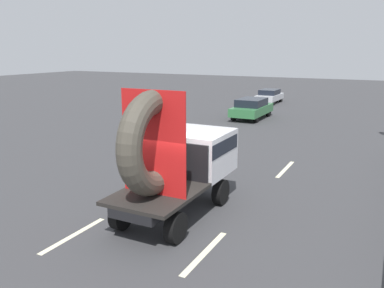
% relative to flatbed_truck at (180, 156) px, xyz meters
% --- Properties ---
extents(ground_plane, '(120.00, 120.00, 0.00)m').
position_rel_flatbed_truck_xyz_m(ground_plane, '(0.03, -0.46, -1.75)').
color(ground_plane, '#38383A').
extents(flatbed_truck, '(2.02, 4.92, 3.80)m').
position_rel_flatbed_truck_xyz_m(flatbed_truck, '(0.00, 0.00, 0.00)').
color(flatbed_truck, black).
rests_on(flatbed_truck, ground_plane).
extents(distant_sedan, '(1.87, 4.36, 1.42)m').
position_rel_flatbed_truck_xyz_m(distant_sedan, '(-3.48, 16.81, -0.99)').
color(distant_sedan, black).
rests_on(distant_sedan, ground_plane).
extents(lane_dash_left_near, '(0.16, 2.32, 0.01)m').
position_rel_flatbed_truck_xyz_m(lane_dash_left_near, '(-1.74, -2.66, -1.75)').
color(lane_dash_left_near, beige).
rests_on(lane_dash_left_near, ground_plane).
extents(lane_dash_left_far, '(0.16, 2.42, 0.01)m').
position_rel_flatbed_truck_xyz_m(lane_dash_left_far, '(-1.74, 5.93, -1.75)').
color(lane_dash_left_far, beige).
rests_on(lane_dash_left_far, ground_plane).
extents(lane_dash_right_near, '(0.16, 2.36, 0.01)m').
position_rel_flatbed_truck_xyz_m(lane_dash_right_near, '(1.74, -1.92, -1.75)').
color(lane_dash_right_near, beige).
rests_on(lane_dash_right_near, ground_plane).
extents(lane_dash_right_far, '(0.16, 2.50, 0.01)m').
position_rel_flatbed_truck_xyz_m(lane_dash_right_far, '(1.74, 5.78, -1.75)').
color(lane_dash_right_far, beige).
rests_on(lane_dash_right_far, ground_plane).
extents(oncoming_car, '(1.64, 3.83, 1.25)m').
position_rel_flatbed_truck_xyz_m(oncoming_car, '(-4.74, 25.49, -1.08)').
color(oncoming_car, black).
rests_on(oncoming_car, ground_plane).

